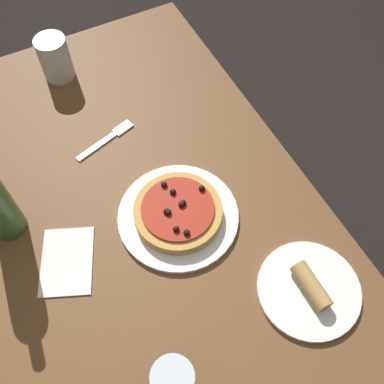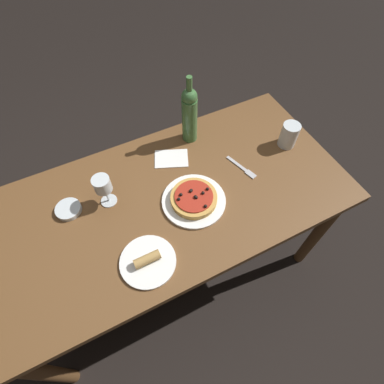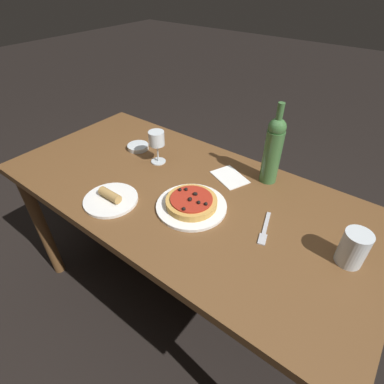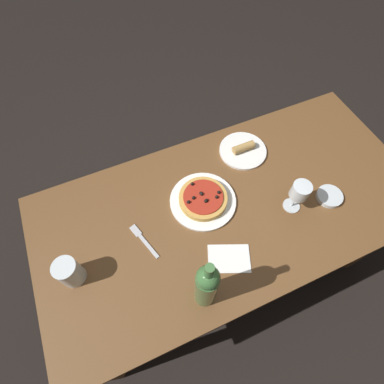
{
  "view_description": "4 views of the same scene",
  "coord_description": "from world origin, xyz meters",
  "px_view_note": "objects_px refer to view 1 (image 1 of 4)",
  "views": [
    {
      "loc": [
        -0.34,
        0.12,
        1.67
      ],
      "look_at": [
        0.13,
        -0.12,
        0.8
      ],
      "focal_mm": 42.0,
      "sensor_mm": 36.0,
      "label": 1
    },
    {
      "loc": [
        -0.21,
        -0.67,
        1.86
      ],
      "look_at": [
        0.09,
        -0.06,
        0.85
      ],
      "focal_mm": 28.0,
      "sensor_mm": 36.0,
      "label": 2
    },
    {
      "loc": [
        0.63,
        -0.76,
        1.53
      ],
      "look_at": [
        0.1,
        -0.06,
        0.84
      ],
      "focal_mm": 28.0,
      "sensor_mm": 36.0,
      "label": 3
    },
    {
      "loc": [
        0.38,
        0.46,
        1.86
      ],
      "look_at": [
        0.14,
        -0.09,
        0.85
      ],
      "focal_mm": 28.0,
      "sensor_mm": 36.0,
      "label": 4
    }
  ],
  "objects_px": {
    "pizza": "(178,212)",
    "dining_table": "(173,282)",
    "side_plate": "(309,289)",
    "fork": "(109,138)",
    "wine_glass": "(173,381)",
    "dinner_plate": "(178,216)",
    "water_cup": "(55,58)"
  },
  "relations": [
    {
      "from": "water_cup",
      "to": "wine_glass",
      "type": "bearing_deg",
      "value": 175.45
    },
    {
      "from": "dining_table",
      "to": "fork",
      "type": "xyz_separation_m",
      "value": [
        0.38,
        -0.01,
        0.1
      ]
    },
    {
      "from": "dinner_plate",
      "to": "water_cup",
      "type": "height_order",
      "value": "water_cup"
    },
    {
      "from": "dining_table",
      "to": "side_plate",
      "type": "distance_m",
      "value": 0.31
    },
    {
      "from": "dinner_plate",
      "to": "side_plate",
      "type": "distance_m",
      "value": 0.32
    },
    {
      "from": "dinner_plate",
      "to": "wine_glass",
      "type": "relative_size",
      "value": 1.75
    },
    {
      "from": "wine_glass",
      "to": "dining_table",
      "type": "bearing_deg",
      "value": -23.85
    },
    {
      "from": "water_cup",
      "to": "pizza",
      "type": "bearing_deg",
      "value": -170.26
    },
    {
      "from": "pizza",
      "to": "water_cup",
      "type": "height_order",
      "value": "water_cup"
    },
    {
      "from": "water_cup",
      "to": "side_plate",
      "type": "bearing_deg",
      "value": -162.66
    },
    {
      "from": "dinner_plate",
      "to": "side_plate",
      "type": "bearing_deg",
      "value": -149.31
    },
    {
      "from": "side_plate",
      "to": "fork",
      "type": "bearing_deg",
      "value": 21.67
    },
    {
      "from": "side_plate",
      "to": "dining_table",
      "type": "bearing_deg",
      "value": 52.48
    },
    {
      "from": "dining_table",
      "to": "wine_glass",
      "type": "distance_m",
      "value": 0.32
    },
    {
      "from": "dining_table",
      "to": "side_plate",
      "type": "xyz_separation_m",
      "value": [
        -0.18,
        -0.23,
        0.1
      ]
    },
    {
      "from": "water_cup",
      "to": "fork",
      "type": "xyz_separation_m",
      "value": [
        -0.27,
        -0.04,
        -0.06
      ]
    },
    {
      "from": "pizza",
      "to": "fork",
      "type": "bearing_deg",
      "value": 11.59
    },
    {
      "from": "fork",
      "to": "side_plate",
      "type": "distance_m",
      "value": 0.6
    },
    {
      "from": "dining_table",
      "to": "wine_glass",
      "type": "xyz_separation_m",
      "value": [
        -0.22,
        0.1,
        0.21
      ]
    },
    {
      "from": "pizza",
      "to": "dinner_plate",
      "type": "bearing_deg",
      "value": 139.27
    },
    {
      "from": "pizza",
      "to": "fork",
      "type": "height_order",
      "value": "pizza"
    },
    {
      "from": "dining_table",
      "to": "dinner_plate",
      "type": "distance_m",
      "value": 0.16
    },
    {
      "from": "dining_table",
      "to": "side_plate",
      "type": "height_order",
      "value": "side_plate"
    },
    {
      "from": "pizza",
      "to": "side_plate",
      "type": "distance_m",
      "value": 0.32
    },
    {
      "from": "dinner_plate",
      "to": "pizza",
      "type": "bearing_deg",
      "value": -40.73
    },
    {
      "from": "wine_glass",
      "to": "side_plate",
      "type": "xyz_separation_m",
      "value": [
        0.05,
        -0.33,
        -0.1
      ]
    },
    {
      "from": "dining_table",
      "to": "pizza",
      "type": "height_order",
      "value": "pizza"
    },
    {
      "from": "dining_table",
      "to": "pizza",
      "type": "bearing_deg",
      "value": -33.34
    },
    {
      "from": "wine_glass",
      "to": "dinner_plate",
      "type": "bearing_deg",
      "value": -26.97
    },
    {
      "from": "fork",
      "to": "dining_table",
      "type": "bearing_deg",
      "value": -108.3
    },
    {
      "from": "dinner_plate",
      "to": "fork",
      "type": "distance_m",
      "value": 0.29
    },
    {
      "from": "pizza",
      "to": "dining_table",
      "type": "bearing_deg",
      "value": 146.66
    }
  ]
}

